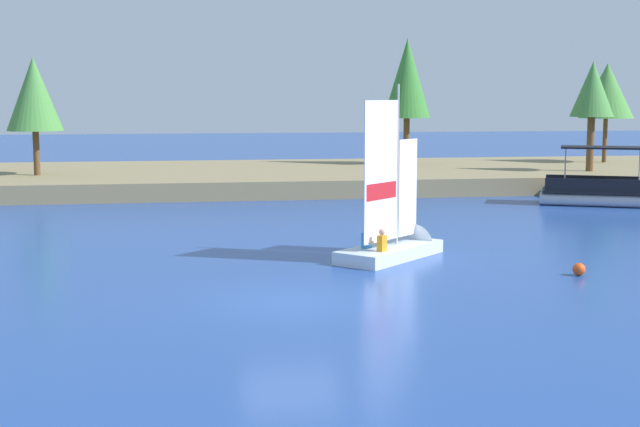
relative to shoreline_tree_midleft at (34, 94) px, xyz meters
The scene contains 10 objects.
ground_plane 29.46m from the shoreline_tree_midleft, 69.53° to the right, with size 200.00×200.00×0.00m, color #234793.
shore_bank 11.35m from the shoreline_tree_midleft, 11.02° to the left, with size 80.00×15.13×0.92m, color #897A56.
shoreline_tree_midleft is the anchor object (origin of this frame).
shoreline_tree_centre 21.62m from the shoreline_tree_midleft, 11.76° to the left, with size 2.84×2.84×7.60m.
shoreline_tree_midright 30.04m from the shoreline_tree_midleft, ahead, with size 2.38×2.38×6.04m.
shoreline_tree_right 34.07m from the shoreline_tree_midleft, ahead, with size 3.37×3.37×6.17m.
wooden_dock 28.29m from the shoreline_tree_midleft, 15.25° to the right, with size 1.87×4.48×0.54m, color brown.
sailboat 26.08m from the shoreline_tree_midleft, 55.47° to the right, with size 4.32×4.29×5.97m.
pontoon_boat 28.98m from the shoreline_tree_midleft, 19.82° to the right, with size 5.88×4.14×2.74m.
channel_buoy 31.76m from the shoreline_tree_midleft, 53.45° to the right, with size 0.37×0.37×0.37m, color #E54C19.
Camera 1 is at (-2.66, -21.76, 5.13)m, focal length 50.38 mm.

